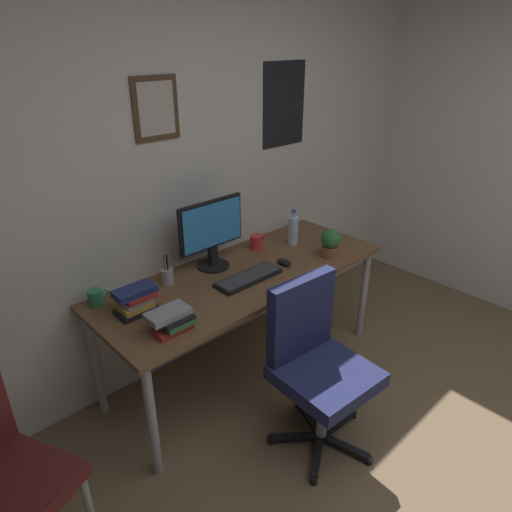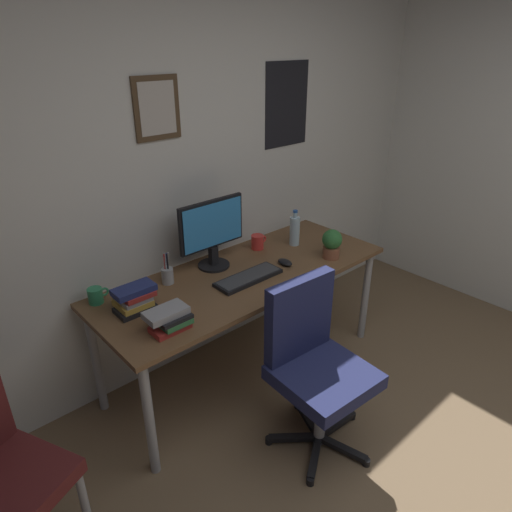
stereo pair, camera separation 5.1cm
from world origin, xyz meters
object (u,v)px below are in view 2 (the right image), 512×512
at_px(office_chair, 314,359).
at_px(water_bottle, 295,230).
at_px(coffee_mug_near, 96,296).
at_px(coffee_mug_far, 258,242).
at_px(book_stack_left, 134,299).
at_px(keyboard, 248,278).
at_px(computer_mouse, 285,262).
at_px(book_stack_right, 170,319).
at_px(monitor, 212,231).
at_px(pen_cup, 167,275).
at_px(potted_plant, 332,243).

xyz_separation_m(office_chair, water_bottle, (0.64, 0.76, 0.32)).
bearing_deg(water_bottle, coffee_mug_near, 172.31).
distance_m(office_chair, coffee_mug_far, 1.01).
height_order(office_chair, book_stack_left, office_chair).
relative_size(keyboard, coffee_mug_far, 3.50).
relative_size(keyboard, computer_mouse, 3.91).
bearing_deg(water_bottle, book_stack_right, -166.03).
bearing_deg(coffee_mug_near, computer_mouse, -18.56).
bearing_deg(coffee_mug_far, monitor, -178.40).
relative_size(water_bottle, pen_cup, 1.26).
bearing_deg(office_chair, computer_mouse, 57.88).
bearing_deg(potted_plant, book_stack_left, 167.46).
relative_size(office_chair, coffee_mug_far, 7.73).
relative_size(keyboard, book_stack_right, 2.01).
distance_m(water_bottle, book_stack_right, 1.24).
bearing_deg(coffee_mug_near, pen_cup, -9.88).
xyz_separation_m(office_chair, potted_plant, (0.67, 0.46, 0.31)).
relative_size(keyboard, pen_cup, 2.15).
height_order(coffee_mug_far, book_stack_left, book_stack_left).
bearing_deg(office_chair, pen_cup, 109.81).
height_order(computer_mouse, book_stack_right, book_stack_right).
bearing_deg(coffee_mug_near, water_bottle, -7.69).
xyz_separation_m(monitor, keyboard, (0.05, -0.28, -0.23)).
bearing_deg(office_chair, water_bottle, 50.04).
distance_m(coffee_mug_near, book_stack_right, 0.51).
bearing_deg(coffee_mug_far, office_chair, -114.62).
distance_m(keyboard, water_bottle, 0.61).
relative_size(water_bottle, coffee_mug_far, 2.05).
height_order(keyboard, book_stack_right, book_stack_right).
xyz_separation_m(computer_mouse, coffee_mug_far, (0.04, 0.30, 0.03)).
xyz_separation_m(coffee_mug_near, pen_cup, (0.41, -0.07, 0.01)).
bearing_deg(coffee_mug_near, monitor, -5.65).
bearing_deg(water_bottle, computer_mouse, -146.50).
height_order(computer_mouse, potted_plant, potted_plant).
distance_m(computer_mouse, coffee_mug_near, 1.15).
relative_size(monitor, potted_plant, 2.36).
relative_size(computer_mouse, book_stack_right, 0.51).
bearing_deg(office_chair, coffee_mug_far, 65.38).
xyz_separation_m(office_chair, coffee_mug_near, (-0.72, 0.95, 0.25)).
relative_size(keyboard, water_bottle, 1.70).
distance_m(water_bottle, pen_cup, 0.96).
bearing_deg(pen_cup, potted_plant, -23.10).
height_order(water_bottle, potted_plant, water_bottle).
bearing_deg(book_stack_left, pen_cup, 25.48).
relative_size(pen_cup, book_stack_left, 0.92).
bearing_deg(book_stack_right, pen_cup, 59.32).
relative_size(keyboard, potted_plant, 2.21).
distance_m(office_chair, water_bottle, 1.04).
bearing_deg(coffee_mug_near, book_stack_left, -59.76).
relative_size(water_bottle, coffee_mug_near, 2.15).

